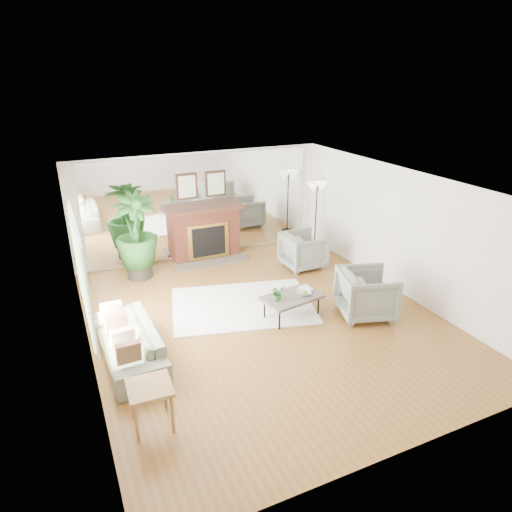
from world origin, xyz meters
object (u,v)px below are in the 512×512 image
fireplace (206,232)px  coffee_table (292,298)px  side_table (150,392)px  floor_lamp (317,192)px  sofa (129,343)px  armchair_front (367,294)px  armchair_back (304,250)px  potted_ficus (136,234)px

fireplace → coffee_table: fireplace is taller
side_table → floor_lamp: floor_lamp is taller
fireplace → sofa: 4.29m
coffee_table → side_table: 3.40m
sofa → armchair_front: size_ratio=2.09×
fireplace → sofa: size_ratio=1.02×
coffee_table → armchair_back: bearing=54.8°
fireplace → floor_lamp: fireplace is taller
side_table → armchair_back: bearing=40.2°
armchair_back → potted_ficus: 3.72m
sofa → armchair_front: bearing=82.8°
coffee_table → armchair_front: armchair_front is taller
sofa → armchair_back: armchair_back is taller
sofa → floor_lamp: 6.05m
side_table → armchair_front: bearing=15.9°
sofa → side_table: size_ratio=3.27×
armchair_front → side_table: 4.38m
coffee_table → armchair_back: size_ratio=1.30×
potted_ficus → armchair_front: bearing=-44.8°
coffee_table → floor_lamp: (2.21, 2.84, 1.07)m
side_table → sofa: bearing=89.9°
coffee_table → armchair_back: armchair_back is taller
fireplace → side_table: fireplace is taller
sofa → armchair_front: (4.21, -0.38, 0.14)m
fireplace → coffee_table: size_ratio=1.76×
coffee_table → floor_lamp: floor_lamp is taller
sofa → armchair_back: size_ratio=2.24×
armchair_back → sofa: bearing=115.6°
armchair_front → side_table: size_ratio=1.56×
coffee_table → side_table: (-2.94, -1.71, 0.12)m
armchair_back → floor_lamp: (0.86, 0.92, 1.05)m
coffee_table → sofa: sofa is taller
fireplace → coffee_table: (0.49, -3.38, -0.26)m
side_table → potted_ficus: potted_ficus is taller
fireplace → potted_ficus: bearing=-165.0°
coffee_table → side_table: bearing=-149.9°
floor_lamp → side_table: bearing=-138.6°
armchair_front → potted_ficus: size_ratio=0.51×
floor_lamp → potted_ficus: bearing=178.8°
sofa → armchair_front: 4.23m
fireplace → coffee_table: bearing=-81.8°
coffee_table → armchair_front: (1.27, -0.50, 0.04)m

